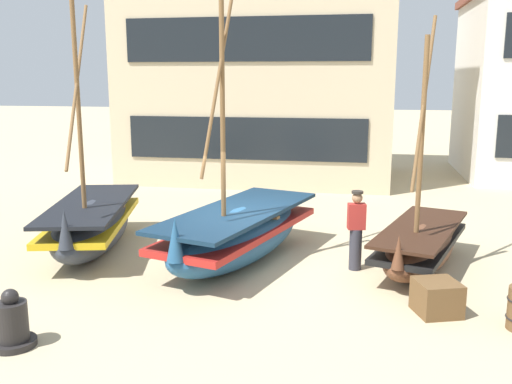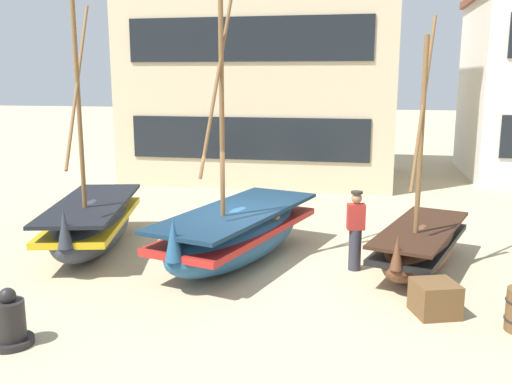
# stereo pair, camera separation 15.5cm
# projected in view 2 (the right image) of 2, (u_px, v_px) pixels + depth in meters

# --- Properties ---
(ground_plane) EXTENTS (120.00, 120.00, 0.00)m
(ground_plane) POSITION_uv_depth(u_px,v_px,m) (247.00, 264.00, 12.24)
(ground_plane) COLOR tan
(fishing_boat_near_left) EXTENTS (2.37, 4.03, 5.17)m
(fishing_boat_near_left) POSITION_uv_depth(u_px,v_px,m) (420.00, 245.00, 11.84)
(fishing_boat_near_left) COLOR brown
(fishing_boat_near_left) RESTS_ON ground
(fishing_boat_centre_large) EXTENTS (3.02, 5.16, 6.69)m
(fishing_boat_centre_large) POSITION_uv_depth(u_px,v_px,m) (237.00, 232.00, 12.31)
(fishing_boat_centre_large) COLOR #23517A
(fishing_boat_centre_large) RESTS_ON ground
(fishing_boat_far_right) EXTENTS (2.53, 4.70, 5.73)m
(fishing_boat_far_right) POSITION_uv_depth(u_px,v_px,m) (92.00, 223.00, 13.18)
(fishing_boat_far_right) COLOR #2D333D
(fishing_boat_far_right) RESTS_ON ground
(fisherman_by_hull) EXTENTS (0.40, 0.29, 1.68)m
(fisherman_by_hull) POSITION_uv_depth(u_px,v_px,m) (355.00, 231.00, 11.74)
(fisherman_by_hull) COLOR #33333D
(fisherman_by_hull) RESTS_ON ground
(capstan_winch) EXTENTS (0.66, 0.66, 0.91)m
(capstan_winch) POSITION_uv_depth(u_px,v_px,m) (10.00, 323.00, 8.50)
(capstan_winch) COLOR black
(capstan_winch) RESTS_ON ground
(cargo_crate) EXTENTS (0.89, 0.89, 0.58)m
(cargo_crate) POSITION_uv_depth(u_px,v_px,m) (435.00, 298.00, 9.61)
(cargo_crate) COLOR brown
(cargo_crate) RESTS_ON ground
(harbor_building_main) EXTENTS (10.48, 6.51, 10.42)m
(harbor_building_main) POSITION_uv_depth(u_px,v_px,m) (264.00, 44.00, 22.15)
(harbor_building_main) COLOR beige
(harbor_building_main) RESTS_ON ground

